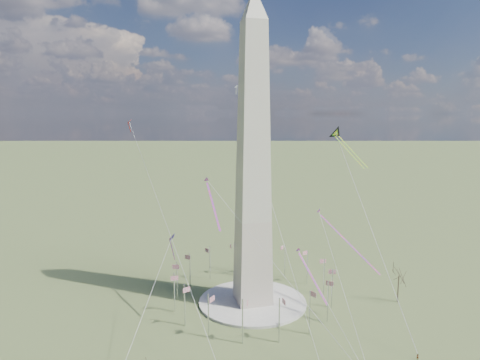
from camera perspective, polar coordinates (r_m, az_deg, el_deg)
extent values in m
plane|color=#4D5F2F|center=(149.51, 1.68, -16.04)|extent=(2000.00, 2000.00, 0.00)
cylinder|color=beige|center=(149.34, 1.68, -15.90)|extent=(36.00, 36.00, 0.80)
pyramid|color=beige|center=(139.59, 1.88, 22.47)|extent=(9.90, 9.90, 10.00)
cylinder|color=silver|center=(155.74, 11.14, -12.57)|extent=(0.36, 0.36, 13.00)
cube|color=#AA162B|center=(155.00, 10.99, -10.58)|extent=(2.40, 0.08, 1.50)
cylinder|color=silver|center=(163.37, 8.96, -11.47)|extent=(0.36, 0.36, 13.00)
cube|color=#AA162B|center=(162.47, 8.67, -9.60)|extent=(2.25, 0.99, 1.50)
cylinder|color=silver|center=(168.67, 6.01, -10.75)|extent=(0.36, 0.36, 13.00)
cube|color=#AA162B|center=(167.49, 5.63, -8.97)|extent=(1.75, 1.75, 1.50)
cylinder|color=silver|center=(171.08, 2.64, -10.42)|extent=(0.36, 0.36, 13.00)
cube|color=#AA162B|center=(169.52, 2.21, -8.71)|extent=(0.99, 2.25, 1.50)
cylinder|color=silver|center=(170.35, -0.81, -10.50)|extent=(0.36, 0.36, 13.00)
cube|color=#AA162B|center=(168.38, -1.25, -8.83)|extent=(0.08, 2.40, 1.50)
cylinder|color=silver|center=(166.55, -4.03, -10.98)|extent=(0.36, 0.36, 13.00)
cube|color=#AA162B|center=(164.16, -4.44, -9.32)|extent=(0.99, 2.25, 1.50)
cylinder|color=silver|center=(160.07, -6.68, -11.85)|extent=(0.36, 0.36, 13.00)
cube|color=#AA162B|center=(157.31, -7.00, -10.18)|extent=(1.75, 1.75, 1.50)
cylinder|color=silver|center=(151.64, -8.38, -13.09)|extent=(0.36, 0.36, 13.00)
cube|color=#AA162B|center=(148.58, -8.57, -11.38)|extent=(2.25, 0.99, 1.50)
cylinder|color=silver|center=(142.32, -8.74, -14.61)|extent=(0.36, 0.36, 13.00)
cube|color=#AA162B|center=(139.10, -8.74, -12.82)|extent=(2.40, 0.08, 1.50)
cylinder|color=silver|center=(133.49, -7.39, -16.23)|extent=(0.36, 0.36, 13.00)
cube|color=#AA162B|center=(130.29, -7.15, -14.32)|extent=(2.25, 0.99, 1.50)
cylinder|color=silver|center=(126.72, -4.23, -17.61)|extent=(0.36, 0.36, 13.00)
cube|color=#AA162B|center=(123.78, -3.74, -15.56)|extent=(1.75, 1.75, 1.50)
cylinder|color=silver|center=(123.45, 0.33, -18.34)|extent=(0.36, 0.36, 13.00)
cube|color=#AA162B|center=(120.97, 0.97, -16.14)|extent=(0.99, 2.25, 1.50)
cylinder|color=silver|center=(124.46, 5.24, -18.14)|extent=(0.36, 0.36, 13.00)
cube|color=#AA162B|center=(122.56, 5.87, -15.84)|extent=(0.08, 2.40, 1.50)
cylinder|color=silver|center=(129.50, 9.27, -17.10)|extent=(0.36, 0.36, 13.00)
cube|color=#AA162B|center=(128.15, 9.74, -14.79)|extent=(0.99, 2.25, 1.50)
cylinder|color=silver|center=(137.42, 11.62, -15.58)|extent=(0.36, 0.36, 13.00)
cube|color=#AA162B|center=(136.48, 11.87, -13.34)|extent=(1.75, 1.75, 1.50)
cylinder|color=silver|center=(146.67, 12.16, -13.98)|extent=(0.36, 0.36, 13.00)
cube|color=#AA162B|center=(145.93, 12.19, -11.86)|extent=(2.25, 0.99, 1.50)
cylinder|color=#4A3A2D|center=(157.49, 20.33, -13.45)|extent=(0.38, 0.38, 9.25)
imported|color=gray|center=(127.90, 22.60, -20.92)|extent=(0.62, 0.43, 1.63)
cube|color=#DC9C0B|center=(153.68, 14.83, 3.67)|extent=(4.42, 13.86, 10.04)
cube|color=#DC9C0B|center=(152.38, 14.34, 3.65)|extent=(4.42, 13.86, 10.04)
cube|color=navy|center=(139.68, -9.06, -7.58)|extent=(2.03, 3.05, 2.36)
cube|color=#FA4127|center=(140.82, -9.02, -9.10)|extent=(1.95, 2.59, 8.15)
cube|color=#FA4127|center=(134.61, 14.29, -8.16)|extent=(10.42, 19.87, 13.75)
cube|color=#FA4127|center=(128.48, -3.60, -3.41)|extent=(1.01, 17.82, 11.16)
cube|color=#FA4127|center=(147.34, 9.64, -12.75)|extent=(2.96, 18.39, 11.57)
cube|color=red|center=(170.70, -14.56, 7.51)|extent=(1.59, 2.32, 1.78)
cube|color=red|center=(170.75, -14.54, 6.86)|extent=(1.17, 1.33, 4.08)
cube|color=silver|center=(184.42, -0.51, 12.36)|extent=(1.26, 1.49, 1.46)
cube|color=silver|center=(184.33, -0.51, 11.87)|extent=(0.43, 1.28, 3.33)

